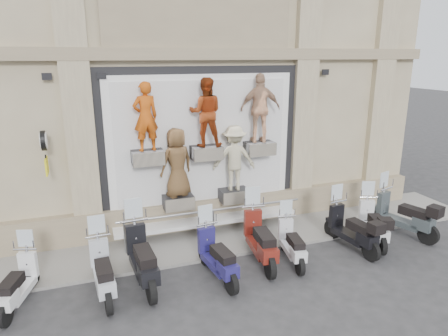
{
  "coord_description": "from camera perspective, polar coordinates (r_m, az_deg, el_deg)",
  "views": [
    {
      "loc": [
        -2.98,
        -7.3,
        4.83
      ],
      "look_at": [
        0.26,
        1.9,
        2.06
      ],
      "focal_mm": 32.0,
      "sensor_mm": 36.0,
      "label": 1
    }
  ],
  "objects": [
    {
      "name": "ground",
      "position": [
        9.25,
        2.48,
        -15.63
      ],
      "size": [
        90.0,
        90.0,
        0.0
      ],
      "primitive_type": "plane",
      "color": "#2D2D2F",
      "rests_on": "ground"
    },
    {
      "name": "sidewalk",
      "position": [
        10.96,
        -1.66,
        -10.04
      ],
      "size": [
        16.0,
        2.2,
        0.08
      ],
      "primitive_type": "cube",
      "color": "gray",
      "rests_on": "ground"
    },
    {
      "name": "building",
      "position": [
        14.65,
        -8.13,
        20.3
      ],
      "size": [
        14.0,
        8.6,
        12.0
      ],
      "primitive_type": null,
      "color": "tan",
      "rests_on": "ground"
    },
    {
      "name": "shop_vitrine",
      "position": [
        10.76,
        -2.24,
        3.11
      ],
      "size": [
        5.6,
        0.9,
        4.3
      ],
      "color": "black",
      "rests_on": "ground"
    },
    {
      "name": "guard_rail",
      "position": [
        10.7,
        -1.51,
        -8.21
      ],
      "size": [
        5.06,
        0.1,
        0.93
      ],
      "primitive_type": null,
      "color": "#9EA0A5",
      "rests_on": "ground"
    },
    {
      "name": "clock_sign_bracket",
      "position": [
        10.02,
        -24.27,
        2.78
      ],
      "size": [
        0.1,
        0.8,
        1.02
      ],
      "color": "black",
      "rests_on": "ground"
    },
    {
      "name": "scooter_b",
      "position": [
        9.02,
        -27.51,
        -13.36
      ],
      "size": [
        0.96,
        1.78,
        1.39
      ],
      "primitive_type": null,
      "rotation": [
        0.0,
        0.0,
        -0.29
      ],
      "color": "silver",
      "rests_on": "ground"
    },
    {
      "name": "scooter_c",
      "position": [
        8.71,
        -17.03,
        -12.64
      ],
      "size": [
        0.67,
        1.93,
        1.54
      ],
      "primitive_type": null,
      "rotation": [
        0.0,
        0.0,
        0.06
      ],
      "color": "#ABB0B9",
      "rests_on": "ground"
    },
    {
      "name": "scooter_d",
      "position": [
        8.86,
        -11.71,
        -11.02
      ],
      "size": [
        0.76,
        2.18,
        1.74
      ],
      "primitive_type": null,
      "rotation": [
        0.0,
        0.0,
        0.06
      ],
      "color": "black",
      "rests_on": "ground"
    },
    {
      "name": "scooter_e",
      "position": [
        8.92,
        -1.02,
        -11.21
      ],
      "size": [
        0.78,
        1.94,
        1.53
      ],
      "primitive_type": null,
      "rotation": [
        0.0,
        0.0,
        0.12
      ],
      "color": "#1C1855",
      "rests_on": "ground"
    },
    {
      "name": "scooter_f",
      "position": [
        9.59,
        5.22,
        -8.76
      ],
      "size": [
        0.85,
        2.13,
        1.69
      ],
      "primitive_type": null,
      "rotation": [
        0.0,
        0.0,
        -0.12
      ],
      "color": "#5E1710",
      "rests_on": "ground"
    },
    {
      "name": "scooter_g",
      "position": [
        9.77,
        9.72,
        -9.46
      ],
      "size": [
        0.79,
        1.75,
        1.38
      ],
      "primitive_type": null,
      "rotation": [
        0.0,
        0.0,
        -0.18
      ],
      "color": "silver",
      "rests_on": "ground"
    },
    {
      "name": "scooter_h",
      "position": [
        10.7,
        17.85,
        -7.18
      ],
      "size": [
        0.78,
        1.97,
        1.56
      ],
      "primitive_type": null,
      "rotation": [
        0.0,
        0.0,
        0.12
      ],
      "color": "black",
      "rests_on": "ground"
    },
    {
      "name": "scooter_i",
      "position": [
        11.25,
        20.63,
        -6.41
      ],
      "size": [
        1.14,
        1.94,
        1.52
      ],
      "primitive_type": null,
      "rotation": [
        0.0,
        0.0,
        -0.35
      ],
      "color": "silver",
      "rests_on": "ground"
    },
    {
      "name": "scooter_j",
      "position": [
        12.01,
        24.33,
        -5.05
      ],
      "size": [
        1.18,
        2.13,
        1.66
      ],
      "primitive_type": null,
      "rotation": [
        0.0,
        0.0,
        0.3
      ],
      "color": "#30383B",
      "rests_on": "ground"
    }
  ]
}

